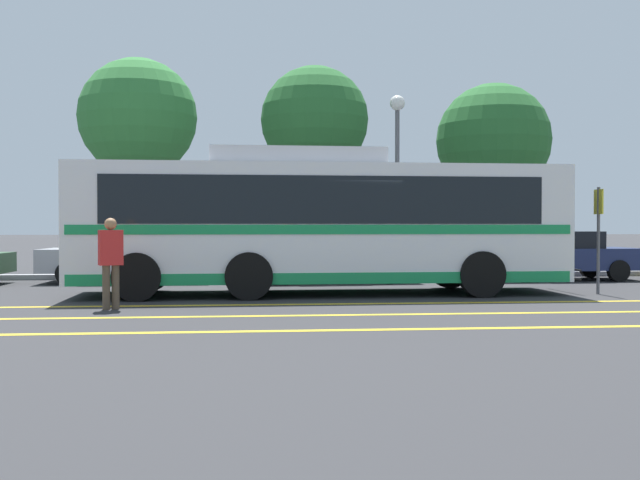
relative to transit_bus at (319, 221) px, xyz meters
The scene contains 15 objects.
ground_plane 1.70m from the transit_bus, ahead, with size 220.00×220.00×0.00m, color #2D2D30.
lane_strip_0 2.75m from the transit_bus, 89.61° to the right, with size 0.20×30.86×0.01m, color gold.
lane_strip_1 4.35m from the transit_bus, 89.79° to the right, with size 0.20×30.86×0.01m, color gold.
lane_strip_2 6.10m from the transit_bus, 89.85° to the right, with size 0.20×30.86×0.01m, color gold.
curb_strip 5.40m from the transit_bus, 89.83° to the left, with size 38.86×0.36×0.15m, color #99999E.
transit_bus is the anchor object (origin of this frame).
parked_car_1 6.37m from the transit_bus, 140.89° to the left, with size 4.55×2.07×1.49m.
parked_car_2 3.72m from the transit_bus, 79.44° to the left, with size 4.57×2.19×1.49m.
parked_car_3 8.15m from the transit_bus, 26.88° to the left, with size 4.36×1.94×1.39m.
pedestrian_1 5.00m from the transit_bus, 146.32° to the right, with size 0.47×0.36×1.69m.
bus_stop_sign 6.29m from the transit_bus, ahead, with size 0.07×0.40×2.42m.
street_lamp 7.52m from the transit_bus, 64.44° to the left, with size 0.48×0.48×5.65m.
tree_0 12.19m from the transit_bus, 52.60° to the left, with size 4.09×4.09×6.65m.
tree_1 11.58m from the transit_bus, 119.40° to the left, with size 4.07×4.07×7.32m.
tree_2 9.55m from the transit_bus, 85.62° to the left, with size 3.70×3.70×7.03m.
Camera 1 is at (-1.99, -16.77, 1.55)m, focal length 42.00 mm.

